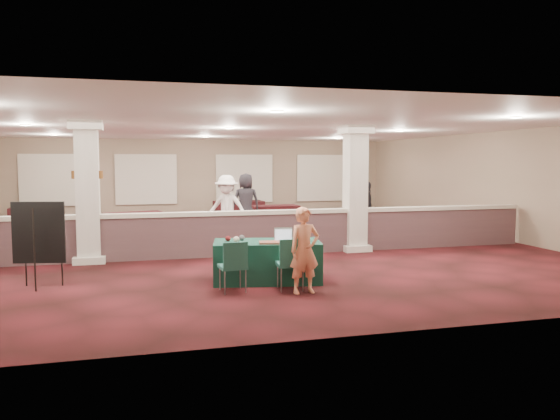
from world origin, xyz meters
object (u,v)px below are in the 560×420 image
object	(u,v)px
easel_board	(39,234)
conf_chair_side	(234,262)
woman	(305,250)
far_table_front_right	(314,230)
far_table_front_center	(181,223)
far_table_front_left	(134,224)
far_table_back_left	(35,217)
conf_chair_main	(291,260)
attendee_c	(367,205)
attendee_b	(227,208)
far_table_back_center	(239,211)
far_table_back_right	(275,215)
near_table	(267,261)
attendee_d	(246,202)

from	to	relation	value
easel_board	conf_chair_side	bearing A→B (deg)	-9.33
woman	far_table_front_right	distance (m)	6.26
far_table_front_center	easel_board	bearing A→B (deg)	-113.94
far_table_front_left	far_table_back_left	xyz separation A→B (m)	(-3.43, 3.50, -0.02)
conf_chair_main	attendee_c	bearing A→B (deg)	63.39
far_table_front_center	attendee_b	world-z (taller)	attendee_b
far_table_front_right	far_table_back_center	world-z (taller)	far_table_back_center
far_table_back_right	near_table	bearing A→B (deg)	-105.38
woman	far_table_back_center	world-z (taller)	woman
attendee_b	far_table_front_center	bearing A→B (deg)	149.36
conf_chair_main	far_table_front_right	size ratio (longest dim) A/B	0.58
far_table_front_left	far_table_front_right	size ratio (longest dim) A/B	1.09
conf_chair_side	far_table_front_center	size ratio (longest dim) A/B	0.54
far_table_front_center	attendee_c	bearing A→B (deg)	-1.96
conf_chair_main	attendee_d	bearing A→B (deg)	89.10
far_table_back_left	far_table_back_right	distance (m)	8.60
easel_board	attendee_d	bearing A→B (deg)	65.60
far_table_front_right	attendee_d	size ratio (longest dim) A/B	0.85
easel_board	far_table_front_right	size ratio (longest dim) A/B	0.97
far_table_back_left	attendee_d	bearing A→B (deg)	-22.96
near_table	far_table_back_center	world-z (taller)	near_table
far_table_front_left	far_table_back_left	world-z (taller)	far_table_front_left
attendee_c	woman	bearing A→B (deg)	-177.06
attendee_b	conf_chair_side	bearing A→B (deg)	-71.15
conf_chair_main	far_table_back_right	xyz separation A→B (m)	(2.33, 10.16, -0.20)
woman	attendee_c	size ratio (longest dim) A/B	0.93
far_table_front_left	attendee_d	world-z (taller)	attendee_d
near_table	far_table_back_right	bearing A→B (deg)	85.10
far_table_back_left	easel_board	bearing A→B (deg)	-80.45
far_table_back_left	far_table_back_right	xyz separation A→B (m)	(8.43, -1.67, 0.01)
easel_board	far_table_back_left	size ratio (longest dim) A/B	0.94
easel_board	attendee_d	xyz separation A→B (m)	(5.32, 7.48, -0.05)
attendee_b	attendee_c	world-z (taller)	attendee_b
far_table_front_center	far_table_back_center	world-z (taller)	far_table_back_center
far_table_front_left	attendee_b	size ratio (longest dim) A/B	0.93
near_table	far_table_front_left	distance (m)	7.86
woman	attendee_d	xyz separation A→B (m)	(0.80, 9.07, 0.20)
far_table_back_right	attendee_d	world-z (taller)	attendee_d
conf_chair_main	woman	distance (m)	0.35
conf_chair_side	easel_board	bearing A→B (deg)	155.41
conf_chair_side	far_table_back_left	bearing A→B (deg)	109.23
far_table_front_left	far_table_back_center	distance (m)	5.29
easel_board	attendee_c	xyz separation A→B (m)	(9.42, 6.77, -0.19)
far_table_back_left	far_table_back_center	size ratio (longest dim) A/B	0.88
conf_chair_side	attendee_c	world-z (taller)	attendee_c
far_table_back_right	attendee_b	size ratio (longest dim) A/B	0.91
conf_chair_main	attendee_b	world-z (taller)	attendee_b
woman	far_table_front_left	xyz separation A→B (m)	(-2.85, 8.57, -0.39)
easel_board	woman	xyz separation A→B (m)	(4.51, -1.58, -0.25)
far_table_back_center	far_table_front_left	bearing A→B (deg)	-138.59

